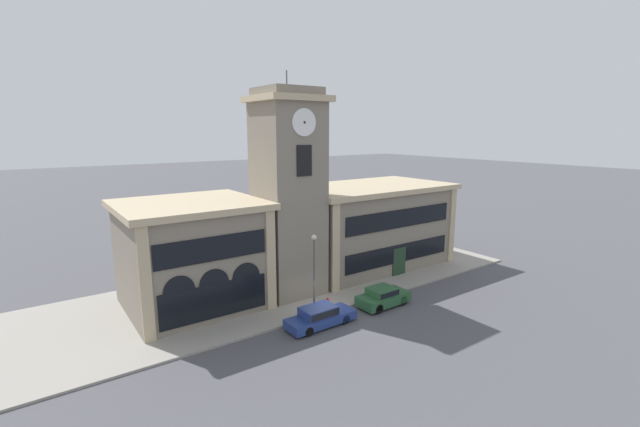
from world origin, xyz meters
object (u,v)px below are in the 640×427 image
parked_car_mid (383,296)px  fire_hydrant (327,304)px  parked_car_near (320,316)px  street_lamp (314,262)px

parked_car_mid → fire_hydrant: (-3.87, 1.62, -0.18)m
parked_car_near → parked_car_mid: size_ratio=1.20×
parked_car_near → parked_car_mid: 5.69m
parked_car_mid → parked_car_near: bearing=179.0°
street_lamp → fire_hydrant: street_lamp is taller
fire_hydrant → parked_car_mid: bearing=-22.7°
street_lamp → fire_hydrant: bearing=-4.3°
parked_car_near → street_lamp: size_ratio=0.87×
street_lamp → fire_hydrant: (1.10, -0.08, -3.29)m
parked_car_near → fire_hydrant: (1.82, 1.62, -0.15)m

